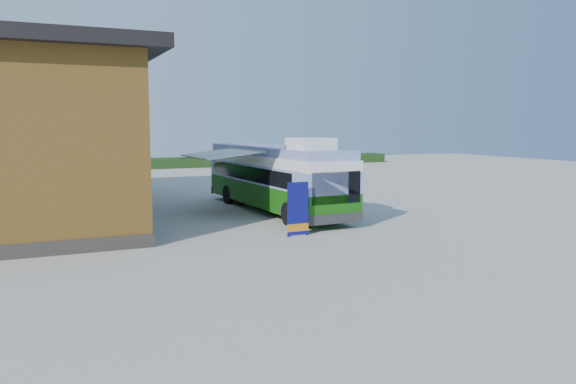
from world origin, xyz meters
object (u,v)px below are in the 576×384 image
banner (298,214)px  picnic_table (294,203)px  bus (275,176)px  person_b (246,186)px  slurry_tanker (110,172)px  person_a (242,188)px

banner → picnic_table: bearing=64.8°
bus → banner: size_ratio=5.80×
picnic_table → person_b: bearing=113.0°
bus → picnic_table: size_ratio=7.24×
picnic_table → slurry_tanker: bearing=132.8°
person_b → slurry_tanker: bearing=-123.5°
person_b → person_a: bearing=-11.9°
bus → person_b: 3.88m
person_a → person_b: 1.06m
person_b → banner: bearing=12.9°
banner → person_b: bearing=79.5°
slurry_tanker → bus: bearing=-67.2°
picnic_table → slurry_tanker: (-6.88, 14.41, 0.67)m
banner → slurry_tanker: slurry_tanker is taller
banner → person_a: bearing=82.3°
picnic_table → slurry_tanker: size_ratio=0.29×
person_a → slurry_tanker: bearing=67.0°
banner → person_a: 9.32m
bus → banner: bus is taller
person_a → person_b: (0.59, 0.89, -0.04)m
picnic_table → slurry_tanker: 15.98m
banner → person_a: (0.96, 9.27, 0.07)m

